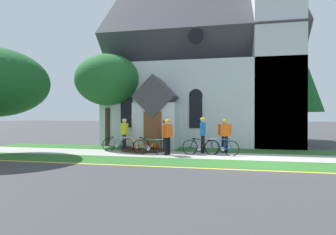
# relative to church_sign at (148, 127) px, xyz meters

# --- Properties ---
(ground) EXTENTS (140.00, 140.00, 0.00)m
(ground) POSITION_rel_church_sign_xyz_m (5.50, 0.64, -1.25)
(ground) COLOR #3D3D3F
(sidewalk_slab) EXTENTS (32.00, 2.15, 0.01)m
(sidewalk_slab) POSITION_rel_church_sign_xyz_m (2.57, -1.81, -1.24)
(sidewalk_slab) COLOR #A8A59E
(sidewalk_slab) RESTS_ON ground
(grass_verge) EXTENTS (32.00, 1.90, 0.01)m
(grass_verge) POSITION_rel_church_sign_xyz_m (2.57, -3.84, -1.24)
(grass_verge) COLOR #2D6628
(grass_verge) RESTS_ON ground
(church_lawn) EXTENTS (24.00, 1.96, 0.01)m
(church_lawn) POSITION_rel_church_sign_xyz_m (2.57, 0.24, -1.24)
(church_lawn) COLOR #2D6628
(church_lawn) RESTS_ON ground
(curb_paint_stripe) EXTENTS (28.00, 0.16, 0.01)m
(curb_paint_stripe) POSITION_rel_church_sign_xyz_m (2.57, -4.94, -1.24)
(curb_paint_stripe) COLOR yellow
(curb_paint_stripe) RESTS_ON ground
(church_building) EXTENTS (12.66, 10.27, 13.60)m
(church_building) POSITION_rel_church_sign_xyz_m (2.99, 5.13, 3.62)
(church_building) COLOR silver
(church_building) RESTS_ON ground
(church_sign) EXTENTS (1.96, 0.17, 1.86)m
(church_sign) POSITION_rel_church_sign_xyz_m (0.00, 0.00, 0.00)
(church_sign) COLOR #7F6047
(church_sign) RESTS_ON ground
(flower_bed) EXTENTS (2.68, 2.68, 0.34)m
(flower_bed) POSITION_rel_church_sign_xyz_m (-0.00, -0.44, -1.17)
(flower_bed) COLOR #382319
(flower_bed) RESTS_ON ground
(bicycle_orange) EXTENTS (1.80, 0.13, 0.82)m
(bicycle_orange) POSITION_rel_church_sign_xyz_m (3.10, -1.59, -0.87)
(bicycle_orange) COLOR black
(bicycle_orange) RESTS_ON ground
(bicycle_black) EXTENTS (1.77, 0.13, 0.83)m
(bicycle_black) POSITION_rel_church_sign_xyz_m (0.70, -2.10, -0.86)
(bicycle_black) COLOR black
(bicycle_black) RESTS_ON ground
(bicycle_red) EXTENTS (1.62, 0.59, 0.82)m
(bicycle_red) POSITION_rel_church_sign_xyz_m (-0.22, -1.46, -0.87)
(bicycle_red) COLOR black
(bicycle_red) RESTS_ON ground
(bicycle_silver) EXTENTS (1.63, 0.67, 0.84)m
(bicycle_silver) POSITION_rel_church_sign_xyz_m (4.07, -1.58, -0.86)
(bicycle_silver) COLOR black
(bicycle_silver) RESTS_ON ground
(bicycle_white) EXTENTS (1.70, 0.25, 0.79)m
(bicycle_white) POSITION_rel_church_sign_xyz_m (-1.31, -1.17, -0.88)
(bicycle_white) COLOR black
(bicycle_white) RESTS_ON ground
(cyclist_in_red_jersey) EXTENTS (0.29, 0.75, 1.66)m
(cyclist_in_red_jersey) POSITION_rel_church_sign_xyz_m (1.15, -0.75, -0.27)
(cyclist_in_red_jersey) COLOR #191E38
(cyclist_in_red_jersey) RESTS_ON ground
(cyclist_in_white_jersey) EXTENTS (0.67, 0.32, 1.71)m
(cyclist_in_white_jersey) POSITION_rel_church_sign_xyz_m (4.23, -0.75, -0.24)
(cyclist_in_white_jersey) COLOR black
(cyclist_in_white_jersey) RESTS_ON ground
(cyclist_in_green_jersey) EXTENTS (0.41, 0.70, 1.71)m
(cyclist_in_green_jersey) POSITION_rel_church_sign_xyz_m (1.54, -2.03, -0.24)
(cyclist_in_green_jersey) COLOR black
(cyclist_in_green_jersey) RESTS_ON ground
(cyclist_in_orange_jersey) EXTENTS (0.50, 0.60, 1.72)m
(cyclist_in_orange_jersey) POSITION_rel_church_sign_xyz_m (-1.14, -0.66, -0.23)
(cyclist_in_orange_jersey) COLOR #191E38
(cyclist_in_orange_jersey) RESTS_ON ground
(cyclist_in_yellow_jersey) EXTENTS (0.31, 0.76, 1.79)m
(cyclist_in_yellow_jersey) POSITION_rel_church_sign_xyz_m (3.15, -0.98, -0.18)
(cyclist_in_yellow_jersey) COLOR black
(cyclist_in_yellow_jersey) RESTS_ON ground
(roadside_conifer) EXTENTS (3.06, 3.06, 6.73)m
(roadside_conifer) POSITION_rel_church_sign_xyz_m (8.74, 3.77, 3.16)
(roadside_conifer) COLOR #4C3823
(roadside_conifer) RESTS_ON ground
(yard_deciduous_tree) EXTENTS (4.09, 4.09, 5.73)m
(yard_deciduous_tree) POSITION_rel_church_sign_xyz_m (-2.95, 1.32, 2.85)
(yard_deciduous_tree) COLOR #3D2D1E
(yard_deciduous_tree) RESTS_ON ground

